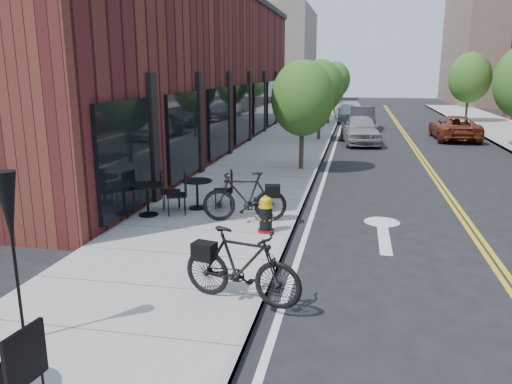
# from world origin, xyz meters

# --- Properties ---
(ground) EXTENTS (120.00, 120.00, 0.00)m
(ground) POSITION_xyz_m (0.00, 0.00, 0.00)
(ground) COLOR black
(ground) RESTS_ON ground
(sidewalk_near) EXTENTS (4.00, 70.00, 0.12)m
(sidewalk_near) POSITION_xyz_m (-2.00, 10.00, 0.06)
(sidewalk_near) COLOR #9E9B93
(sidewalk_near) RESTS_ON ground
(building_near) EXTENTS (5.00, 28.00, 7.00)m
(building_near) POSITION_xyz_m (-6.50, 14.00, 3.50)
(building_near) COLOR #401415
(building_near) RESTS_ON ground
(bg_building_left) EXTENTS (8.00, 14.00, 10.00)m
(bg_building_left) POSITION_xyz_m (-8.00, 48.00, 5.00)
(bg_building_left) COLOR #726656
(bg_building_left) RESTS_ON ground
(bg_building_right) EXTENTS (10.00, 16.00, 12.00)m
(bg_building_right) POSITION_xyz_m (16.00, 50.00, 6.00)
(bg_building_right) COLOR brown
(bg_building_right) RESTS_ON ground
(tree_near_a) EXTENTS (2.20, 2.20, 3.81)m
(tree_near_a) POSITION_xyz_m (-0.60, 9.00, 2.60)
(tree_near_a) COLOR #382B1E
(tree_near_a) RESTS_ON sidewalk_near
(tree_near_b) EXTENTS (2.30, 2.30, 3.98)m
(tree_near_b) POSITION_xyz_m (-0.60, 17.00, 2.71)
(tree_near_b) COLOR #382B1E
(tree_near_b) RESTS_ON sidewalk_near
(tree_near_c) EXTENTS (2.10, 2.10, 3.67)m
(tree_near_c) POSITION_xyz_m (-0.60, 25.00, 2.53)
(tree_near_c) COLOR #382B1E
(tree_near_c) RESTS_ON sidewalk_near
(tree_near_d) EXTENTS (2.40, 2.40, 4.11)m
(tree_near_d) POSITION_xyz_m (-0.60, 33.00, 2.79)
(tree_near_d) COLOR #382B1E
(tree_near_d) RESTS_ON sidewalk_near
(tree_far_c) EXTENTS (2.80, 2.80, 4.62)m
(tree_far_c) POSITION_xyz_m (8.60, 28.00, 3.06)
(tree_far_c) COLOR #382B1E
(tree_far_c) RESTS_ON sidewalk_far
(fire_hydrant) EXTENTS (0.36, 0.36, 0.82)m
(fire_hydrant) POSITION_xyz_m (-0.55, 1.64, 0.51)
(fire_hydrant) COLOR maroon
(fire_hydrant) RESTS_ON sidewalk_near
(bicycle_left) EXTENTS (2.02, 0.88, 1.17)m
(bicycle_left) POSITION_xyz_m (-1.18, 2.34, 0.71)
(bicycle_left) COLOR black
(bicycle_left) RESTS_ON sidewalk_near
(bicycle_right) EXTENTS (2.01, 0.96, 1.16)m
(bicycle_right) POSITION_xyz_m (-0.30, -1.76, 0.70)
(bicycle_right) COLOR black
(bicycle_right) RESTS_ON sidewalk_near
(bistro_set_b) EXTENTS (1.89, 1.12, 1.00)m
(bistro_set_b) POSITION_xyz_m (-3.58, 2.33, 0.62)
(bistro_set_b) COLOR black
(bistro_set_b) RESTS_ON sidewalk_near
(bistro_set_c) EXTENTS (1.82, 0.96, 0.96)m
(bistro_set_c) POSITION_xyz_m (-2.60, 3.17, 0.60)
(bistro_set_c) COLOR black
(bistro_set_c) RESTS_ON sidewalk_near
(patio_umbrella) EXTENTS (0.37, 0.37, 2.26)m
(patio_umbrella) POSITION_xyz_m (-2.85, -3.42, 1.74)
(patio_umbrella) COLOR black
(patio_umbrella) RESTS_ON sidewalk_near
(parked_car_a) EXTENTS (2.20, 4.36, 1.43)m
(parked_car_a) POSITION_xyz_m (1.47, 16.52, 0.71)
(parked_car_a) COLOR gray
(parked_car_a) RESTS_ON ground
(parked_car_b) EXTENTS (1.51, 4.14, 1.36)m
(parked_car_b) POSITION_xyz_m (1.60, 22.91, 0.68)
(parked_car_b) COLOR black
(parked_car_b) RESTS_ON ground
(parked_car_c) EXTENTS (2.57, 5.00, 1.39)m
(parked_car_c) POSITION_xyz_m (0.80, 27.25, 0.69)
(parked_car_c) COLOR silver
(parked_car_c) RESTS_ON ground
(parked_car_far) EXTENTS (2.14, 4.55, 1.26)m
(parked_car_far) POSITION_xyz_m (6.30, 19.02, 0.63)
(parked_car_far) COLOR maroon
(parked_car_far) RESTS_ON ground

